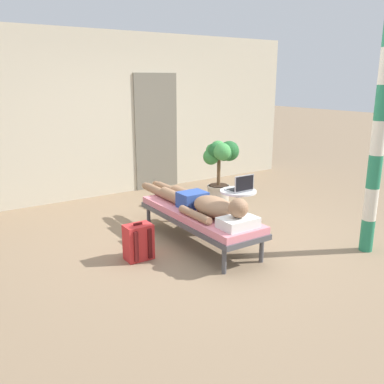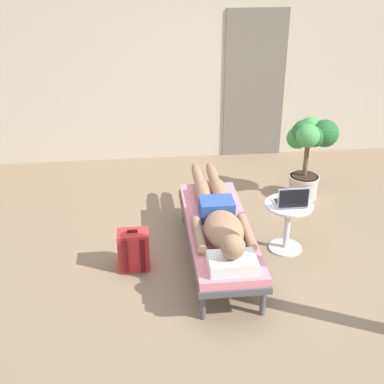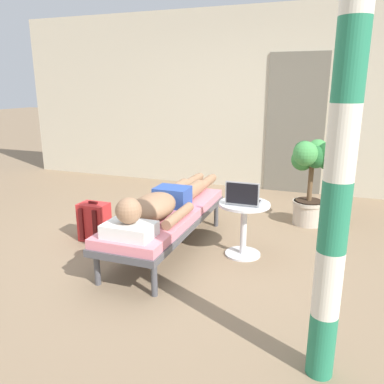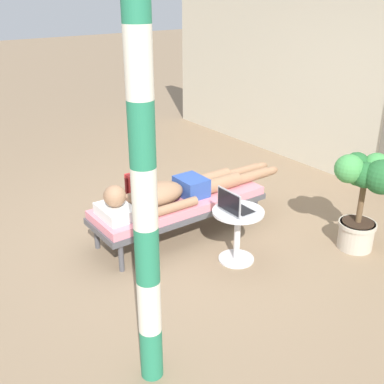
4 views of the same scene
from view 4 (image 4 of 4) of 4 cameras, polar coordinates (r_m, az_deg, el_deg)
ground_plane at (r=4.96m, az=-0.64°, el=-5.60°), size 40.00×40.00×0.00m
house_wall_back at (r=6.49m, az=19.66°, el=12.88°), size 7.60×0.20×2.70m
lounge_chair at (r=4.88m, az=-1.50°, el=-1.55°), size 0.61×1.85×0.42m
person_reclining at (r=4.79m, az=-1.94°, el=0.18°), size 0.53×2.17×0.32m
side_table at (r=4.45m, az=5.49°, el=-4.17°), size 0.48×0.48×0.52m
laptop at (r=4.31m, az=5.09°, el=-1.72°), size 0.31×0.24×0.23m
backpack at (r=5.57m, az=-6.36°, el=-0.01°), size 0.30×0.26×0.42m
potted_plant at (r=4.77m, az=20.01°, el=0.61°), size 0.59×0.56×1.00m
porch_post at (r=2.71m, az=-5.72°, el=-0.70°), size 0.15×0.15×2.63m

